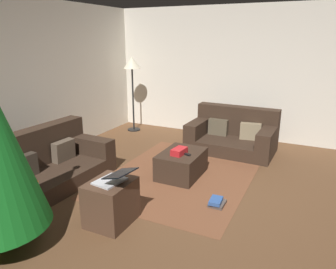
{
  "coord_description": "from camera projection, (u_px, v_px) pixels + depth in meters",
  "views": [
    {
      "loc": [
        -3.28,
        -1.08,
        2.01
      ],
      "look_at": [
        0.39,
        0.7,
        0.75
      ],
      "focal_mm": 34.04,
      "sensor_mm": 36.0,
      "label": 1
    }
  ],
  "objects": [
    {
      "name": "corner_lamp",
      "position": [
        132.0,
        68.0,
        6.74
      ],
      "size": [
        0.36,
        0.36,
        1.6
      ],
      "color": "black",
      "rests_on": "ground_plane"
    },
    {
      "name": "side_table",
      "position": [
        111.0,
        202.0,
        3.53
      ],
      "size": [
        0.52,
        0.44,
        0.5
      ],
      "primitive_type": "cube",
      "color": "#4C3323",
      "rests_on": "ground_plane"
    },
    {
      "name": "gift_box",
      "position": [
        179.0,
        151.0,
        4.6
      ],
      "size": [
        0.27,
        0.17,
        0.09
      ],
      "primitive_type": "cube",
      "rotation": [
        0.0,
        0.0,
        -0.09
      ],
      "color": "red",
      "rests_on": "ottoman"
    },
    {
      "name": "laptop",
      "position": [
        114.0,
        178.0,
        3.41
      ],
      "size": [
        0.38,
        0.45,
        0.18
      ],
      "color": "silver",
      "rests_on": "side_table"
    },
    {
      "name": "couch_right",
      "position": [
        233.0,
        135.0,
        5.83
      ],
      "size": [
        0.97,
        1.53,
        0.77
      ],
      "rotation": [
        0.0,
        0.0,
        1.54
      ],
      "color": "#332319",
      "rests_on": "ground_plane"
    },
    {
      "name": "book_stack",
      "position": [
        217.0,
        202.0,
        3.94
      ],
      "size": [
        0.25,
        0.19,
        0.09
      ],
      "color": "#4C423D",
      "rests_on": "ground_plane"
    },
    {
      "name": "tv_remote",
      "position": [
        186.0,
        154.0,
        4.6
      ],
      "size": [
        0.1,
        0.17,
        0.02
      ],
      "primitive_type": "cube",
      "rotation": [
        0.0,
        0.0,
        -0.3
      ],
      "color": "black",
      "rests_on": "ottoman"
    },
    {
      "name": "ground_plane",
      "position": [
        206.0,
        209.0,
        3.86
      ],
      "size": [
        6.4,
        6.4,
        0.0
      ],
      "primitive_type": "plane",
      "color": "brown"
    },
    {
      "name": "ottoman",
      "position": [
        181.0,
        164.0,
        4.75
      ],
      "size": [
        0.77,
        0.56,
        0.37
      ],
      "primitive_type": "cube",
      "color": "#332319",
      "rests_on": "ground_plane"
    },
    {
      "name": "couch_left",
      "position": [
        47.0,
        165.0,
        4.46
      ],
      "size": [
        1.77,
        0.95,
        0.78
      ],
      "rotation": [
        0.0,
        0.0,
        3.1
      ],
      "color": "#332319",
      "rests_on": "ground_plane"
    },
    {
      "name": "area_rug",
      "position": [
        181.0,
        175.0,
        4.8
      ],
      "size": [
        2.6,
        2.0,
        0.01
      ],
      "primitive_type": "cube",
      "color": "brown",
      "rests_on": "ground_plane"
    },
    {
      "name": "rear_partition",
      "position": [
        11.0,
        86.0,
        4.79
      ],
      "size": [
        6.4,
        0.12,
        2.6
      ],
      "primitive_type": "cube",
      "color": "silver",
      "rests_on": "ground_plane"
    },
    {
      "name": "corner_partition",
      "position": [
        262.0,
        75.0,
        6.18
      ],
      "size": [
        0.12,
        6.4,
        2.6
      ],
      "primitive_type": "cube",
      "color": "silver",
      "rests_on": "ground_plane"
    }
  ]
}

